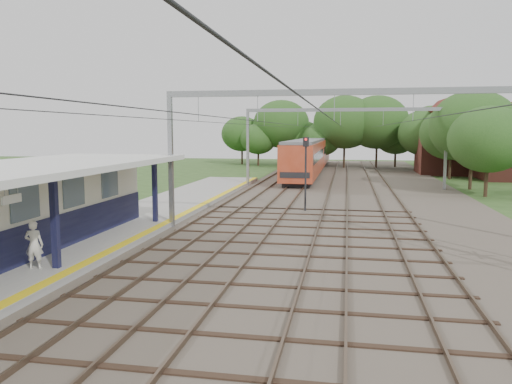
# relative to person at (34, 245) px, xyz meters

# --- Properties ---
(ground) EXTENTS (160.00, 160.00, 0.00)m
(ground) POSITION_rel_person_xyz_m (6.56, -5.75, -1.18)
(ground) COLOR #2D4C1E
(ground) RESTS_ON ground
(ballast_bed) EXTENTS (18.00, 90.00, 0.10)m
(ballast_bed) POSITION_rel_person_xyz_m (10.56, 24.25, -1.13)
(ballast_bed) COLOR #473D33
(ballast_bed) RESTS_ON ground
(platform) EXTENTS (5.00, 52.00, 0.35)m
(platform) POSITION_rel_person_xyz_m (-0.94, 8.25, -1.01)
(platform) COLOR gray
(platform) RESTS_ON ground
(yellow_stripe) EXTENTS (0.45, 52.00, 0.01)m
(yellow_stripe) POSITION_rel_person_xyz_m (1.31, 8.25, -0.83)
(yellow_stripe) COLOR yellow
(yellow_stripe) RESTS_ON platform
(canopy) EXTENTS (6.40, 20.00, 3.44)m
(canopy) POSITION_rel_person_xyz_m (-1.21, 0.25, 2.46)
(canopy) COLOR black
(canopy) RESTS_ON platform
(rail_tracks) EXTENTS (11.80, 88.00, 0.15)m
(rail_tracks) POSITION_rel_person_xyz_m (8.06, 24.25, -1.01)
(rail_tracks) COLOR brown
(rail_tracks) RESTS_ON ballast_bed
(catenary_system) EXTENTS (17.22, 88.00, 7.00)m
(catenary_system) POSITION_rel_person_xyz_m (9.95, 19.53, 4.33)
(catenary_system) COLOR gray
(catenary_system) RESTS_ON ground
(tree_band) EXTENTS (31.72, 30.88, 8.82)m
(tree_band) POSITION_rel_person_xyz_m (10.40, 51.37, 3.74)
(tree_band) COLOR #382619
(tree_band) RESTS_ON ground
(house_far) EXTENTS (8.00, 6.12, 8.66)m
(house_far) POSITION_rel_person_xyz_m (22.56, 46.25, 2.05)
(house_far) COLOR brown
(house_far) RESTS_ON ground
(person) EXTENTS (0.69, 0.54, 1.67)m
(person) POSITION_rel_person_xyz_m (0.00, 0.00, 0.00)
(person) COLOR silver
(person) RESTS_ON platform
(train) EXTENTS (3.05, 37.95, 4.00)m
(train) POSITION_rel_person_xyz_m (6.06, 46.06, 1.04)
(train) COLOR black
(train) RESTS_ON ballast_bed
(signal_post) EXTENTS (0.37, 0.32, 4.65)m
(signal_post) POSITION_rel_person_xyz_m (7.91, 15.66, 1.82)
(signal_post) COLOR black
(signal_post) RESTS_ON ground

